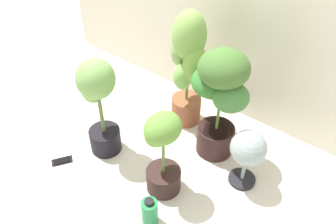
{
  "coord_description": "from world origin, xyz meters",
  "views": [
    {
      "loc": [
        1.18,
        -1.21,
        1.83
      ],
      "look_at": [
        0.09,
        0.16,
        0.36
      ],
      "focal_mm": 36.65,
      "sensor_mm": 36.0,
      "label": 1
    }
  ],
  "objects_px": {
    "potted_plant_back_right": "(220,95)",
    "nutrient_bottle": "(150,212)",
    "potted_plant_back_center": "(188,64)",
    "potted_plant_front_left": "(98,100)",
    "potted_plant_front_right": "(162,152)",
    "cell_phone": "(62,161)",
    "floor_fan": "(248,150)"
  },
  "relations": [
    {
      "from": "potted_plant_back_right",
      "to": "floor_fan",
      "type": "height_order",
      "value": "potted_plant_back_right"
    },
    {
      "from": "potted_plant_front_right",
      "to": "cell_phone",
      "type": "xyz_separation_m",
      "value": [
        -0.7,
        -0.28,
        -0.32
      ]
    },
    {
      "from": "potted_plant_back_center",
      "to": "potted_plant_front_left",
      "type": "bearing_deg",
      "value": -114.35
    },
    {
      "from": "potted_plant_front_right",
      "to": "nutrient_bottle",
      "type": "bearing_deg",
      "value": -67.27
    },
    {
      "from": "potted_plant_front_left",
      "to": "potted_plant_back_center",
      "type": "xyz_separation_m",
      "value": [
        0.28,
        0.61,
        0.08
      ]
    },
    {
      "from": "potted_plant_back_center",
      "to": "potted_plant_front_right",
      "type": "bearing_deg",
      "value": -66.49
    },
    {
      "from": "cell_phone",
      "to": "floor_fan",
      "type": "bearing_deg",
      "value": 63.23
    },
    {
      "from": "potted_plant_front_right",
      "to": "potted_plant_front_left",
      "type": "bearing_deg",
      "value": 178.46
    },
    {
      "from": "potted_plant_front_right",
      "to": "cell_phone",
      "type": "distance_m",
      "value": 0.81
    },
    {
      "from": "floor_fan",
      "to": "potted_plant_back_right",
      "type": "bearing_deg",
      "value": -125.29
    },
    {
      "from": "potted_plant_back_right",
      "to": "potted_plant_front_right",
      "type": "relative_size",
      "value": 1.33
    },
    {
      "from": "potted_plant_back_right",
      "to": "potted_plant_back_center",
      "type": "height_order",
      "value": "potted_plant_back_center"
    },
    {
      "from": "potted_plant_back_right",
      "to": "floor_fan",
      "type": "distance_m",
      "value": 0.39
    },
    {
      "from": "potted_plant_front_left",
      "to": "nutrient_bottle",
      "type": "distance_m",
      "value": 0.79
    },
    {
      "from": "potted_plant_front_right",
      "to": "floor_fan",
      "type": "distance_m",
      "value": 0.53
    },
    {
      "from": "potted_plant_back_right",
      "to": "potted_plant_front_left",
      "type": "height_order",
      "value": "potted_plant_back_right"
    },
    {
      "from": "potted_plant_back_right",
      "to": "potted_plant_front_right",
      "type": "distance_m",
      "value": 0.53
    },
    {
      "from": "potted_plant_back_right",
      "to": "cell_phone",
      "type": "relative_size",
      "value": 5.18
    },
    {
      "from": "potted_plant_back_center",
      "to": "potted_plant_front_right",
      "type": "height_order",
      "value": "potted_plant_back_center"
    },
    {
      "from": "potted_plant_back_center",
      "to": "floor_fan",
      "type": "bearing_deg",
      "value": -21.98
    },
    {
      "from": "potted_plant_back_center",
      "to": "potted_plant_front_right",
      "type": "distance_m",
      "value": 0.71
    },
    {
      "from": "potted_plant_front_left",
      "to": "cell_phone",
      "type": "xyz_separation_m",
      "value": [
        -0.14,
        -0.29,
        -0.44
      ]
    },
    {
      "from": "cell_phone",
      "to": "floor_fan",
      "type": "relative_size",
      "value": 0.37
    },
    {
      "from": "potted_plant_back_right",
      "to": "nutrient_bottle",
      "type": "height_order",
      "value": "potted_plant_back_right"
    },
    {
      "from": "potted_plant_back_right",
      "to": "cell_phone",
      "type": "distance_m",
      "value": 1.2
    },
    {
      "from": "potted_plant_back_right",
      "to": "nutrient_bottle",
      "type": "distance_m",
      "value": 0.85
    },
    {
      "from": "potted_plant_front_left",
      "to": "potted_plant_front_right",
      "type": "height_order",
      "value": "potted_plant_front_left"
    },
    {
      "from": "potted_plant_back_center",
      "to": "cell_phone",
      "type": "distance_m",
      "value": 1.13
    },
    {
      "from": "potted_plant_back_center",
      "to": "cell_phone",
      "type": "bearing_deg",
      "value": -114.95
    },
    {
      "from": "potted_plant_back_right",
      "to": "nutrient_bottle",
      "type": "bearing_deg",
      "value": -88.02
    },
    {
      "from": "potted_plant_front_left",
      "to": "potted_plant_front_right",
      "type": "bearing_deg",
      "value": -1.54
    },
    {
      "from": "potted_plant_front_left",
      "to": "floor_fan",
      "type": "relative_size",
      "value": 1.76
    }
  ]
}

